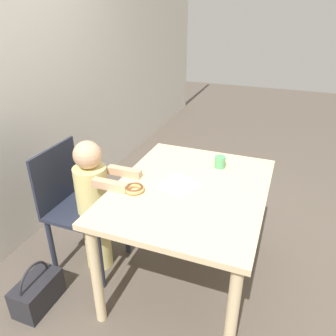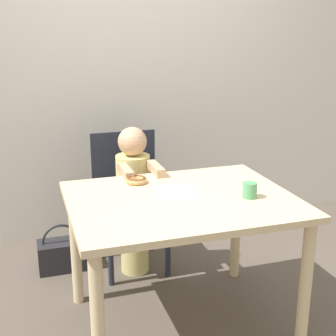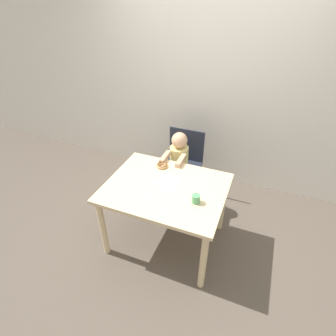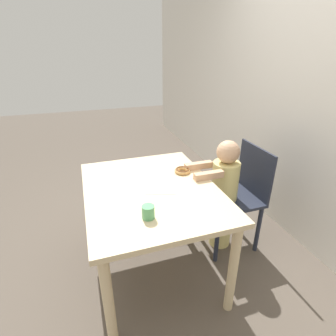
% 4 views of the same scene
% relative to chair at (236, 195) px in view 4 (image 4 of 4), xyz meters
% --- Properties ---
extents(ground_plane, '(12.00, 12.00, 0.00)m').
position_rel_chair_xyz_m(ground_plane, '(0.10, -0.76, -0.48)').
color(ground_plane, brown).
extents(wall_back, '(8.00, 0.05, 2.50)m').
position_rel_chair_xyz_m(wall_back, '(0.10, 0.60, 0.77)').
color(wall_back, silver).
rests_on(wall_back, ground_plane).
extents(dining_table, '(1.13, 0.89, 0.73)m').
position_rel_chair_xyz_m(dining_table, '(0.10, -0.76, 0.15)').
color(dining_table, beige).
rests_on(dining_table, ground_plane).
extents(chair, '(0.44, 0.45, 0.89)m').
position_rel_chair_xyz_m(chair, '(0.00, 0.00, 0.00)').
color(chair, '#232838').
rests_on(chair, ground_plane).
extents(child_figure, '(0.23, 0.42, 0.97)m').
position_rel_chair_xyz_m(child_figure, '(0.00, -0.13, 0.03)').
color(child_figure, '#E0D17F').
rests_on(child_figure, ground_plane).
extents(donut, '(0.12, 0.12, 0.03)m').
position_rel_chair_xyz_m(donut, '(-0.06, -0.47, 0.27)').
color(donut, tan).
rests_on(donut, dining_table).
extents(napkin, '(0.27, 0.27, 0.00)m').
position_rel_chair_xyz_m(napkin, '(0.09, -0.69, 0.25)').
color(napkin, white).
rests_on(napkin, dining_table).
extents(handbag, '(0.31, 0.18, 0.32)m').
position_rel_chair_xyz_m(handbag, '(-0.46, 0.04, -0.37)').
color(handbag, '#232328').
rests_on(handbag, ground_plane).
extents(cup, '(0.07, 0.07, 0.08)m').
position_rel_chair_xyz_m(cup, '(0.42, -0.87, 0.29)').
color(cup, '#519E66').
rests_on(cup, dining_table).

